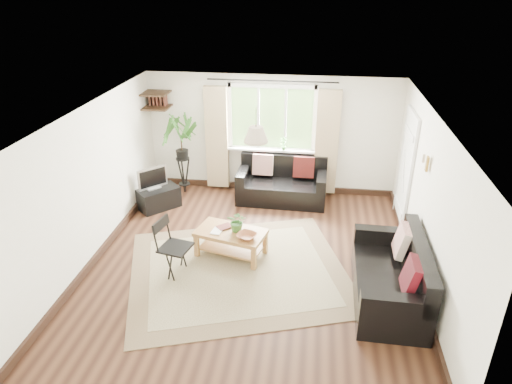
# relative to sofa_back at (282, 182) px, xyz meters

# --- Properties ---
(floor) EXTENTS (5.50, 5.50, 0.00)m
(floor) POSITION_rel_sofa_back_xyz_m (-0.27, -2.26, -0.41)
(floor) COLOR black
(floor) RESTS_ON ground
(ceiling) EXTENTS (5.50, 5.50, 0.00)m
(ceiling) POSITION_rel_sofa_back_xyz_m (-0.27, -2.26, 1.99)
(ceiling) COLOR white
(ceiling) RESTS_ON floor
(wall_back) EXTENTS (5.00, 0.02, 2.40)m
(wall_back) POSITION_rel_sofa_back_xyz_m (-0.27, 0.49, 0.79)
(wall_back) COLOR white
(wall_back) RESTS_ON floor
(wall_front) EXTENTS (5.00, 0.02, 2.40)m
(wall_front) POSITION_rel_sofa_back_xyz_m (-0.27, -5.01, 0.79)
(wall_front) COLOR white
(wall_front) RESTS_ON floor
(wall_left) EXTENTS (0.02, 5.50, 2.40)m
(wall_left) POSITION_rel_sofa_back_xyz_m (-2.77, -2.26, 0.79)
(wall_left) COLOR white
(wall_left) RESTS_ON floor
(wall_right) EXTENTS (0.02, 5.50, 2.40)m
(wall_right) POSITION_rel_sofa_back_xyz_m (2.23, -2.26, 0.79)
(wall_right) COLOR white
(wall_right) RESTS_ON floor
(rug) EXTENTS (3.94, 3.65, 0.02)m
(rug) POSITION_rel_sofa_back_xyz_m (-0.45, -2.51, -0.40)
(rug) COLOR #BAB390
(rug) RESTS_ON floor
(window) EXTENTS (2.50, 0.16, 2.16)m
(window) POSITION_rel_sofa_back_xyz_m (-0.27, 0.45, 1.14)
(window) COLOR white
(window) RESTS_ON wall_back
(door) EXTENTS (0.06, 0.96, 2.06)m
(door) POSITION_rel_sofa_back_xyz_m (2.20, -0.56, 0.59)
(door) COLOR silver
(door) RESTS_ON wall_right
(corner_shelf) EXTENTS (0.50, 0.50, 0.34)m
(corner_shelf) POSITION_rel_sofa_back_xyz_m (-2.52, 0.24, 1.48)
(corner_shelf) COLOR black
(corner_shelf) RESTS_ON wall_back
(pendant_lamp) EXTENTS (0.36, 0.36, 0.54)m
(pendant_lamp) POSITION_rel_sofa_back_xyz_m (-0.27, -1.86, 1.64)
(pendant_lamp) COLOR beige
(pendant_lamp) RESTS_ON ceiling
(wall_sconce) EXTENTS (0.12, 0.12, 0.28)m
(wall_sconce) POSITION_rel_sofa_back_xyz_m (2.16, -1.96, 1.33)
(wall_sconce) COLOR beige
(wall_sconce) RESTS_ON wall_right
(sofa_back) EXTENTS (1.76, 0.91, 0.82)m
(sofa_back) POSITION_rel_sofa_back_xyz_m (0.00, 0.00, 0.00)
(sofa_back) COLOR black
(sofa_back) RESTS_ON floor
(sofa_right) EXTENTS (1.83, 0.93, 0.85)m
(sofa_right) POSITION_rel_sofa_back_xyz_m (1.72, -2.87, 0.02)
(sofa_right) COLOR black
(sofa_right) RESTS_ON floor
(coffee_table) EXTENTS (1.20, 0.84, 0.44)m
(coffee_table) POSITION_rel_sofa_back_xyz_m (-0.64, -2.08, -0.19)
(coffee_table) COLOR brown
(coffee_table) RESTS_ON floor
(table_plant) EXTENTS (0.33, 0.29, 0.34)m
(table_plant) POSITION_rel_sofa_back_xyz_m (-0.53, -2.06, 0.21)
(table_plant) COLOR #366829
(table_plant) RESTS_ON coffee_table
(bowl) EXTENTS (0.39, 0.39, 0.07)m
(bowl) POSITION_rel_sofa_back_xyz_m (-0.36, -2.26, 0.07)
(bowl) COLOR #9A5735
(bowl) RESTS_ON coffee_table
(book_a) EXTENTS (0.19, 0.24, 0.02)m
(book_a) POSITION_rel_sofa_back_xyz_m (-0.93, -2.11, 0.05)
(book_a) COLOR white
(book_a) RESTS_ON coffee_table
(book_b) EXTENTS (0.30, 0.29, 0.02)m
(book_b) POSITION_rel_sofa_back_xyz_m (-0.82, -1.91, 0.05)
(book_b) COLOR #5E2A25
(book_b) RESTS_ON coffee_table
(tv_stand) EXTENTS (0.84, 0.84, 0.41)m
(tv_stand) POSITION_rel_sofa_back_xyz_m (-2.33, -0.64, -0.20)
(tv_stand) COLOR black
(tv_stand) RESTS_ON floor
(tv) EXTENTS (0.55, 0.55, 0.45)m
(tv) POSITION_rel_sofa_back_xyz_m (-2.41, -0.64, 0.22)
(tv) COLOR #A5A5AA
(tv) RESTS_ON tv_stand
(palm_stand) EXTENTS (0.70, 0.70, 1.63)m
(palm_stand) POSITION_rel_sofa_back_xyz_m (-2.03, 0.12, 0.41)
(palm_stand) COLOR black
(palm_stand) RESTS_ON floor
(folding_chair) EXTENTS (0.56, 0.56, 0.90)m
(folding_chair) POSITION_rel_sofa_back_xyz_m (-1.36, -2.69, 0.04)
(folding_chair) COLOR black
(folding_chair) RESTS_ON floor
(sill_plant) EXTENTS (0.14, 0.10, 0.27)m
(sill_plant) POSITION_rel_sofa_back_xyz_m (-0.02, 0.37, 0.66)
(sill_plant) COLOR #2D6023
(sill_plant) RESTS_ON window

